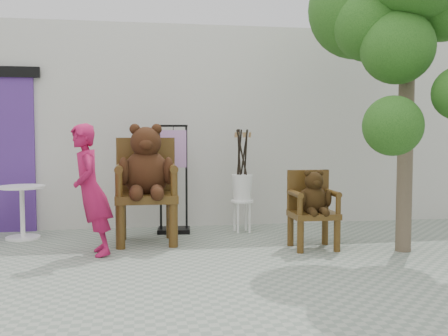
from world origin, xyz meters
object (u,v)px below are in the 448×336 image
chair_small (313,201)px  cafe_table (22,206)px  tree (398,3)px  person (91,190)px  display_stand (174,191)px  stool_bucket (242,187)px  chair_big (146,174)px

chair_small → cafe_table: bearing=162.1°
tree → person: bearing=175.5°
display_stand → tree: (2.52, -1.53, 2.33)m
person → stool_bucket: bearing=108.9°
person → cafe_table: size_ratio=2.13×
person → tree: bearing=74.6°
chair_small → cafe_table: (-3.60, 1.17, -0.13)m
chair_small → tree: size_ratio=0.25×
stool_bucket → chair_big: bearing=-158.8°
person → stool_bucket: (1.97, 1.13, -0.11)m
display_stand → chair_small: bearing=-33.1°
chair_small → cafe_table: size_ratio=1.36×
display_stand → tree: tree is taller
chair_big → tree: size_ratio=0.39×
chair_small → person: person is taller
chair_small → display_stand: (-1.60, 1.29, 0.01)m
stool_bucket → tree: bearing=-42.0°
stool_bucket → tree: (1.56, -1.41, 2.27)m
cafe_table → chair_small: bearing=-17.9°
cafe_table → tree: bearing=-17.3°
tree → chair_small: bearing=165.2°
chair_big → cafe_table: size_ratio=2.15×
person → stool_bucket: size_ratio=1.03×
cafe_table → tree: size_ratio=0.18×
chair_small → person: bearing=179.3°
cafe_table → stool_bucket: (2.96, 0.00, 0.20)m
display_stand → stool_bucket: (0.95, -0.12, 0.06)m
display_stand → cafe_table: bearing=-170.9°
person → cafe_table: bearing=-149.9°
chair_big → tree: tree is taller
chair_small → stool_bucket: bearing=118.8°
chair_big → stool_bucket: 1.46m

